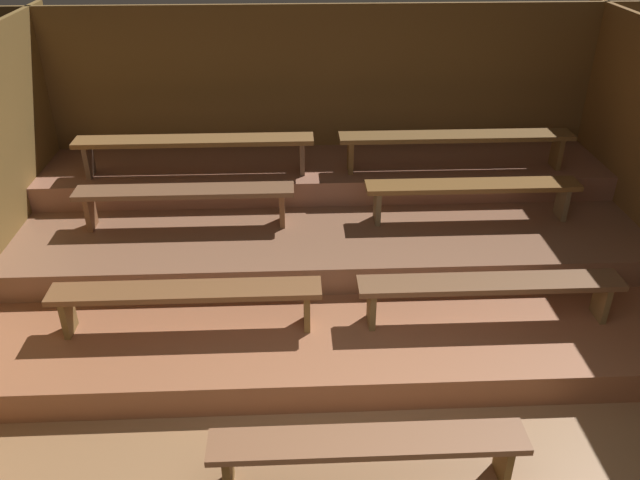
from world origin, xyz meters
TOP-DOWN VIEW (x-y plane):
  - ground at (0.00, 2.33)m, footprint 6.87×5.47m
  - wall_back at (0.00, 4.70)m, footprint 6.87×0.06m
  - platform_lower at (0.00, 2.91)m, footprint 6.07×3.51m
  - platform_middle at (0.00, 3.50)m, footprint 6.07×2.33m
  - platform_upper at (0.00, 4.12)m, footprint 6.07×1.09m
  - bench_floor_center at (0.09, 0.51)m, footprint 2.05×0.28m
  - bench_lower_left at (-1.24, 1.90)m, footprint 2.18×0.28m
  - bench_lower_right at (1.24, 1.90)m, footprint 2.18×0.28m
  - bench_middle_left at (-1.40, 3.23)m, footprint 2.10×0.28m
  - bench_middle_right at (1.40, 3.23)m, footprint 2.10×0.28m
  - bench_upper_left at (-1.36, 3.89)m, footprint 2.45×0.28m
  - bench_upper_right at (1.36, 3.89)m, footprint 2.45×0.28m

SIDE VIEW (x-z plane):
  - ground at x=0.00m, z-range -0.08..0.00m
  - platform_lower at x=0.00m, z-range 0.00..0.27m
  - bench_floor_center at x=0.09m, z-range 0.13..0.52m
  - platform_middle at x=0.00m, z-range 0.27..0.53m
  - bench_lower_left at x=-1.24m, z-range 0.40..0.79m
  - bench_lower_right at x=1.24m, z-range 0.40..0.79m
  - platform_upper at x=0.00m, z-range 0.53..0.80m
  - bench_middle_left at x=-1.40m, z-range 0.66..1.05m
  - bench_middle_right at x=1.40m, z-range 0.66..1.05m
  - bench_upper_left at x=-1.36m, z-range 0.93..1.33m
  - bench_upper_right at x=1.36m, z-range 0.93..1.33m
  - wall_back at x=0.00m, z-range 0.00..2.37m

